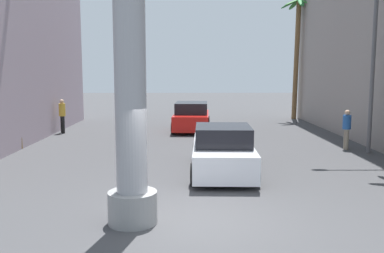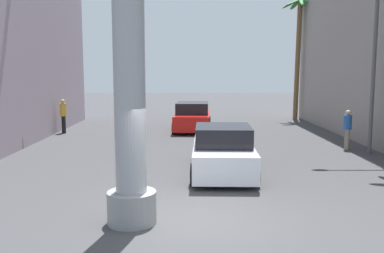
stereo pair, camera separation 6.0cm
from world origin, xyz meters
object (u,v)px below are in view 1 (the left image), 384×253
object	(u,v)px
car_far	(192,117)
palm_tree_far_right	(297,43)
pedestrian_mid_right	(347,126)
car_lead	(222,151)
pedestrian_far_left	(62,113)
palm_tree_mid_left	(10,37)
street_lamp	(365,34)

from	to	relation	value
car_far	palm_tree_far_right	size ratio (longest dim) A/B	0.55
car_far	pedestrian_mid_right	size ratio (longest dim) A/B	2.66
pedestrian_mid_right	car_far	bearing A→B (deg)	137.53
car_lead	pedestrian_far_left	world-z (taller)	pedestrian_far_left
palm_tree_far_right	pedestrian_far_left	xyz separation A→B (m)	(-14.03, -6.60, -4.09)
car_far	palm_tree_mid_left	bearing A→B (deg)	-144.37
street_lamp	palm_tree_mid_left	xyz separation A→B (m)	(-14.25, 1.25, -0.04)
street_lamp	palm_tree_far_right	world-z (taller)	palm_tree_far_right
car_far	pedestrian_mid_right	xyz separation A→B (m)	(6.42, -5.88, 0.24)
car_lead	palm_tree_mid_left	distance (m)	10.36
car_lead	palm_tree_mid_left	bearing A→B (deg)	151.90
street_lamp	car_far	distance (m)	10.24
car_far	palm_tree_far_right	bearing A→B (deg)	38.06
pedestrian_mid_right	pedestrian_far_left	xyz separation A→B (m)	(-13.26, 4.90, 0.08)
street_lamp	pedestrian_mid_right	distance (m)	3.83
street_lamp	car_lead	bearing A→B (deg)	-150.67
palm_tree_mid_left	pedestrian_far_left	size ratio (longest dim) A/B	4.54
car_lead	palm_tree_far_right	world-z (taller)	palm_tree_far_right
pedestrian_far_left	car_far	bearing A→B (deg)	8.11
street_lamp	palm_tree_mid_left	distance (m)	14.30
palm_tree_far_right	pedestrian_mid_right	distance (m)	12.26
car_lead	pedestrian_far_left	size ratio (longest dim) A/B	2.72
street_lamp	pedestrian_mid_right	xyz separation A→B (m)	(-0.25, 0.80, -3.74)
car_far	car_lead	bearing A→B (deg)	-85.02
palm_tree_far_right	pedestrian_far_left	bearing A→B (deg)	-154.80
car_lead	pedestrian_mid_right	distance (m)	6.89
pedestrian_mid_right	car_lead	bearing A→B (deg)	-143.82
street_lamp	palm_tree_mid_left	bearing A→B (deg)	174.99
car_lead	palm_tree_far_right	xyz separation A→B (m)	(6.32, 15.57, 4.44)
street_lamp	car_lead	size ratio (longest dim) A/B	1.61
pedestrian_mid_right	palm_tree_far_right	bearing A→B (deg)	86.18
car_lead	palm_tree_mid_left	size ratio (longest dim) A/B	0.60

